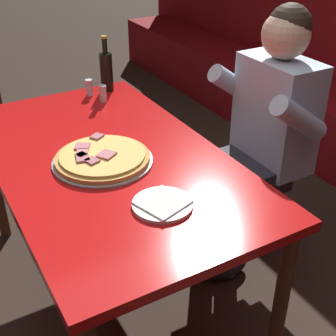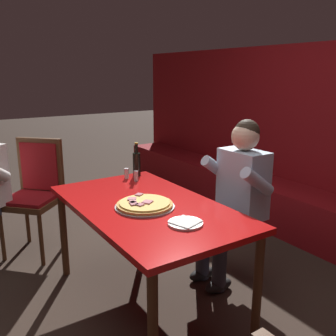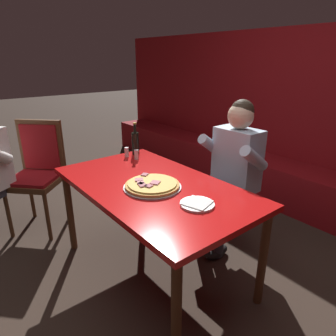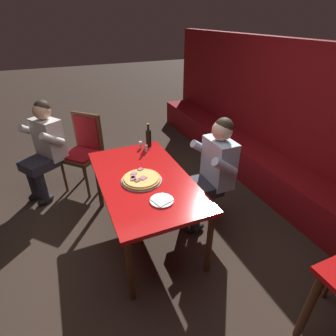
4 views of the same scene
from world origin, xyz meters
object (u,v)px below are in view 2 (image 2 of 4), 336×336
(diner_seated_blue_shirt, at_px, (234,194))
(main_dining_table, at_px, (146,214))
(pizza, at_px, (145,205))
(shaker_oregano, at_px, (136,176))
(plate_white_paper, at_px, (185,223))
(dining_chair_far_right, at_px, (35,188))
(shaker_black_pepper, at_px, (127,174))
(beer_bottle, at_px, (137,163))

(diner_seated_blue_shirt, bearing_deg, main_dining_table, -96.24)
(pizza, relative_size, shaker_oregano, 4.62)
(plate_white_paper, relative_size, dining_chair_far_right, 0.20)
(shaker_black_pepper, bearing_deg, dining_chair_far_right, -136.23)
(shaker_oregano, relative_size, diner_seated_blue_shirt, 0.07)
(plate_white_paper, xyz_separation_m, dining_chair_far_right, (-1.70, -0.44, -0.16))
(shaker_black_pepper, distance_m, dining_chair_far_right, 0.89)
(diner_seated_blue_shirt, bearing_deg, plate_white_paper, -64.13)
(plate_white_paper, bearing_deg, shaker_black_pepper, 171.48)
(pizza, height_order, dining_chair_far_right, dining_chair_far_right)
(plate_white_paper, bearing_deg, diner_seated_blue_shirt, 115.87)
(plate_white_paper, bearing_deg, main_dining_table, -177.21)
(pizza, bearing_deg, plate_white_paper, 8.95)
(plate_white_paper, distance_m, diner_seated_blue_shirt, 0.79)
(plate_white_paper, xyz_separation_m, diner_seated_blue_shirt, (-0.35, 0.71, -0.05))
(plate_white_paper, xyz_separation_m, shaker_oregano, (-0.96, 0.19, 0.03))
(diner_seated_blue_shirt, relative_size, dining_chair_far_right, 1.23)
(beer_bottle, xyz_separation_m, dining_chair_far_right, (-0.61, -0.72, -0.26))
(main_dining_table, relative_size, diner_seated_blue_shirt, 1.19)
(beer_bottle, height_order, diner_seated_blue_shirt, diner_seated_blue_shirt)
(main_dining_table, height_order, diner_seated_blue_shirt, diner_seated_blue_shirt)
(pizza, distance_m, shaker_black_pepper, 0.73)
(pizza, height_order, diner_seated_blue_shirt, diner_seated_blue_shirt)
(pizza, bearing_deg, shaker_oregano, 156.69)
(pizza, height_order, shaker_black_pepper, shaker_black_pepper)
(pizza, xyz_separation_m, plate_white_paper, (0.38, 0.06, -0.01))
(shaker_black_pepper, height_order, dining_chair_far_right, dining_chair_far_right)
(plate_white_paper, height_order, beer_bottle, beer_bottle)
(plate_white_paper, relative_size, shaker_oregano, 2.44)
(main_dining_table, bearing_deg, shaker_oregano, 158.44)
(main_dining_table, xyz_separation_m, beer_bottle, (-0.67, 0.29, 0.18))
(pizza, bearing_deg, dining_chair_far_right, -163.76)
(pizza, xyz_separation_m, diner_seated_blue_shirt, (0.03, 0.77, -0.06))
(shaker_oregano, bearing_deg, main_dining_table, -21.56)
(pizza, height_order, plate_white_paper, pizza)
(plate_white_paper, height_order, shaker_black_pepper, shaker_black_pepper)
(beer_bottle, distance_m, diner_seated_blue_shirt, 0.88)
(plate_white_paper, height_order, dining_chair_far_right, dining_chair_far_right)
(main_dining_table, relative_size, shaker_oregano, 17.61)
(shaker_oregano, bearing_deg, plate_white_paper, -11.19)
(diner_seated_blue_shirt, bearing_deg, beer_bottle, -149.46)
(plate_white_paper, distance_m, shaker_oregano, 0.98)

